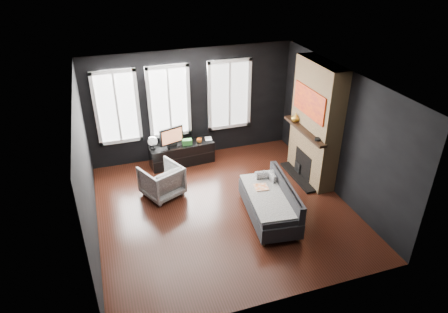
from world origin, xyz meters
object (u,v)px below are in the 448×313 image
object	(u,v)px
monitor	(171,136)
armchair	(162,179)
sofa	(269,201)
mug	(199,140)
book	(205,135)
mantel_vase	(296,117)
media_console	(182,154)

from	to	relation	value
monitor	armchair	bearing A→B (deg)	-130.87
sofa	mug	xyz separation A→B (m)	(-0.71, 2.58, 0.21)
monitor	book	size ratio (longest dim) A/B	2.81
sofa	mantel_vase	xyz separation A→B (m)	(1.29, 1.58, 0.95)
media_console	armchair	bearing A→B (deg)	-125.02
sofa	armchair	bearing A→B (deg)	149.24
armchair	book	bearing A→B (deg)	-161.13
armchair	mug	size ratio (longest dim) A/B	6.04
book	mantel_vase	size ratio (longest dim) A/B	1.07
media_console	sofa	bearing A→B (deg)	-70.87
armchair	media_console	xyz separation A→B (m)	(0.71, 1.20, -0.12)
mug	mantel_vase	xyz separation A→B (m)	(2.00, -1.01, 0.73)
media_console	monitor	world-z (taller)	monitor
armchair	mug	world-z (taller)	armchair
book	sofa	bearing A→B (deg)	-78.84
monitor	mantel_vase	bearing A→B (deg)	-39.20
media_console	book	size ratio (longest dim) A/B	7.02
armchair	book	size ratio (longest dim) A/B	3.53
media_console	mantel_vase	world-z (taller)	mantel_vase
monitor	mantel_vase	size ratio (longest dim) A/B	3.01
armchair	book	xyz separation A→B (m)	(1.33, 1.27, 0.25)
mug	mantel_vase	world-z (taller)	mantel_vase
media_console	mug	world-z (taller)	mug
sofa	monitor	world-z (taller)	monitor
armchair	monitor	world-z (taller)	monitor
sofa	media_console	world-z (taller)	sofa
sofa	monitor	size ratio (longest dim) A/B	2.88
sofa	armchair	xyz separation A→B (m)	(-1.86, 1.43, 0.01)
armchair	monitor	size ratio (longest dim) A/B	1.26
mug	book	world-z (taller)	book
mantel_vase	sofa	bearing A→B (deg)	-129.35
monitor	sofa	bearing A→B (deg)	-80.43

